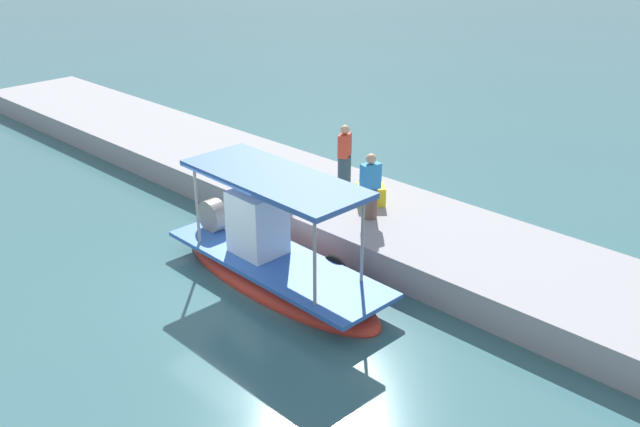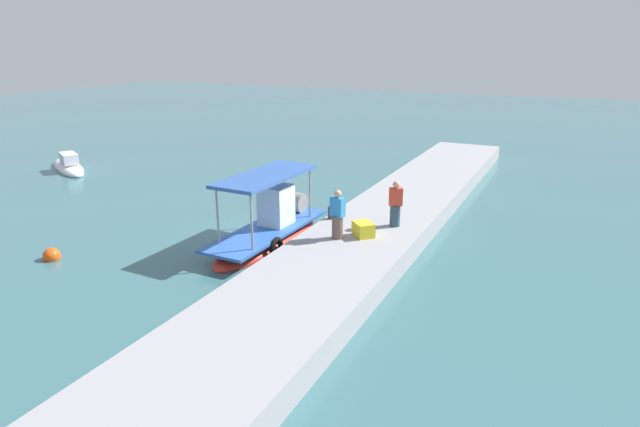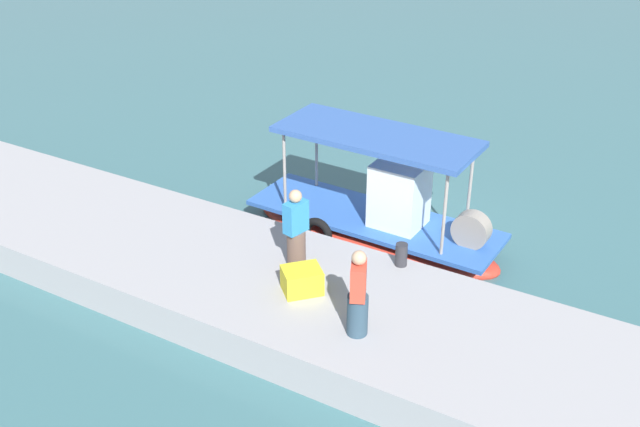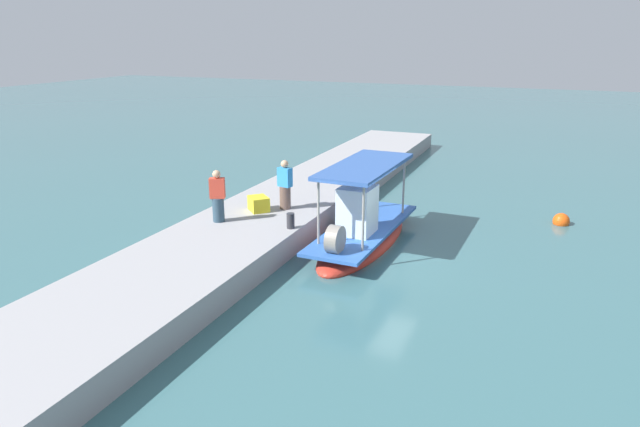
% 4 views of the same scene
% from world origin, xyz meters
% --- Properties ---
extents(ground_plane, '(120.00, 120.00, 0.00)m').
position_xyz_m(ground_plane, '(0.00, 0.00, 0.00)').
color(ground_plane, '#3A676C').
extents(dock_quay, '(36.00, 3.72, 0.75)m').
position_xyz_m(dock_quay, '(0.00, -4.00, 0.37)').
color(dock_quay, '#99989B').
rests_on(dock_quay, ground_plane).
extents(main_fishing_boat, '(6.13, 1.99, 2.92)m').
position_xyz_m(main_fishing_boat, '(-0.84, -0.59, 0.44)').
color(main_fishing_boat, red).
rests_on(main_fishing_boat, ground_plane).
extents(fisherman_near_bollard, '(0.48, 0.53, 1.64)m').
position_xyz_m(fisherman_near_bollard, '(0.81, -4.77, 1.49)').
color(fisherman_near_bollard, '#2E4658').
rests_on(fisherman_near_bollard, dock_quay).
extents(fisherman_by_crate, '(0.44, 0.52, 1.65)m').
position_xyz_m(fisherman_by_crate, '(-1.23, -3.45, 1.50)').
color(fisherman_by_crate, brown).
rests_on(fisherman_by_crate, dock_quay).
extents(mooring_bollard, '(0.24, 0.24, 0.47)m').
position_xyz_m(mooring_bollard, '(0.54, -2.40, 0.98)').
color(mooring_bollard, '#2D2D33').
rests_on(mooring_bollard, dock_quay).
extents(cargo_crate, '(0.89, 0.90, 0.48)m').
position_xyz_m(cargo_crate, '(-0.67, -4.15, 0.98)').
color(cargo_crate, yellow).
rests_on(cargo_crate, dock_quay).
extents(marker_buoy, '(0.57, 0.57, 0.57)m').
position_xyz_m(marker_buoy, '(-5.46, 5.17, 0.11)').
color(marker_buoy, '#E74F11').
rests_on(marker_buoy, ground_plane).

